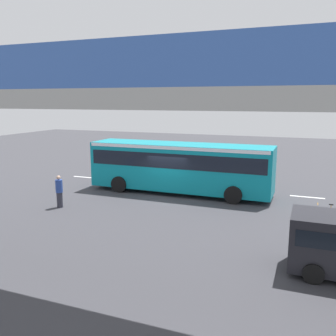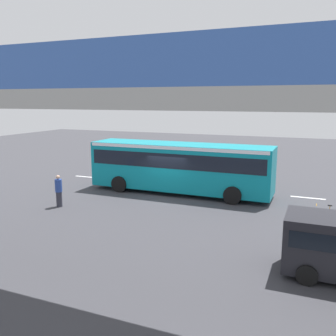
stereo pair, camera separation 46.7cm
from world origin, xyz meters
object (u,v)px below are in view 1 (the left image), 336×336
pedestrian (59,192)px  traffic_sign (191,156)px  bicycle_orange (326,215)px  city_bus (180,164)px

pedestrian → traffic_sign: traffic_sign is taller
bicycle_orange → traffic_sign: (8.83, -6.25, 1.52)m
pedestrian → traffic_sign: size_ratio=0.64×
city_bus → bicycle_orange: (-8.51, 2.94, -1.51)m
city_bus → bicycle_orange: 9.13m
bicycle_orange → traffic_sign: traffic_sign is taller
traffic_sign → bicycle_orange: bearing=144.7°
bicycle_orange → traffic_sign: size_ratio=0.63×
pedestrian → city_bus: bearing=-133.2°
city_bus → traffic_sign: (0.32, -3.31, 0.01)m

